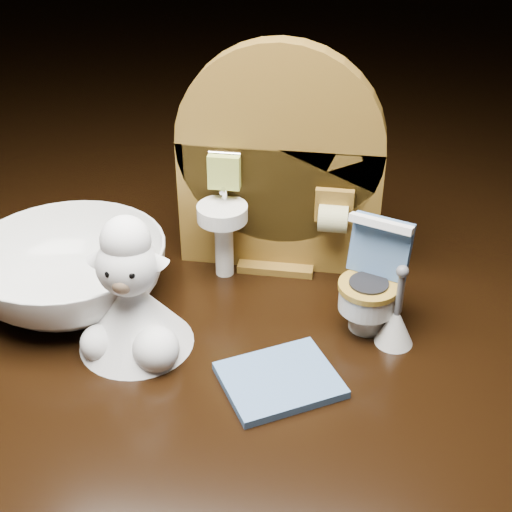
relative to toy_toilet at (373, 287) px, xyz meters
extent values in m
cube|color=black|center=(-0.06, -0.01, -0.08)|extent=(2.50, 2.50, 0.10)
cube|color=brown|center=(-0.06, 0.06, 0.02)|extent=(0.13, 0.02, 0.09)
cylinder|color=brown|center=(-0.06, 0.06, 0.06)|extent=(0.13, 0.02, 0.13)
cube|color=brown|center=(-0.06, 0.06, -0.02)|extent=(0.05, 0.04, 0.01)
cylinder|color=white|center=(-0.10, 0.04, 0.00)|extent=(0.01, 0.01, 0.04)
cylinder|color=white|center=(-0.10, 0.04, 0.02)|extent=(0.03, 0.03, 0.01)
cylinder|color=silver|center=(-0.10, 0.04, 0.03)|extent=(0.00, 0.00, 0.01)
cube|color=#A9B74B|center=(-0.10, 0.04, 0.05)|extent=(0.02, 0.01, 0.02)
cube|color=brown|center=(-0.03, 0.05, 0.03)|extent=(0.02, 0.01, 0.02)
cylinder|color=tan|center=(-0.03, 0.04, 0.02)|extent=(0.02, 0.02, 0.02)
cylinder|color=white|center=(0.00, -0.01, -0.02)|extent=(0.02, 0.02, 0.02)
cylinder|color=white|center=(0.00, -0.01, 0.00)|extent=(0.03, 0.03, 0.01)
cylinder|color=olive|center=(0.00, -0.01, 0.01)|extent=(0.03, 0.03, 0.00)
cube|color=white|center=(0.00, 0.01, 0.00)|extent=(0.03, 0.02, 0.04)
cube|color=#4C71A2|center=(0.00, 0.01, 0.02)|extent=(0.04, 0.02, 0.04)
cube|color=white|center=(0.00, 0.00, 0.04)|extent=(0.04, 0.02, 0.01)
cylinder|color=#A6AF31|center=(0.01, 0.01, 0.02)|extent=(0.01, 0.01, 0.01)
cube|color=#4C71A2|center=(-0.05, -0.06, -0.02)|extent=(0.08, 0.07, 0.00)
cone|color=white|center=(0.01, -0.02, -0.01)|extent=(0.02, 0.02, 0.02)
cylinder|color=#59595B|center=(0.01, -0.02, 0.01)|extent=(0.00, 0.00, 0.03)
sphere|color=#59595B|center=(0.01, -0.02, 0.02)|extent=(0.01, 0.01, 0.01)
cone|color=white|center=(-0.13, -0.04, 0.00)|extent=(0.07, 0.07, 0.04)
sphere|color=white|center=(-0.12, -0.06, -0.01)|extent=(0.03, 0.03, 0.03)
sphere|color=white|center=(-0.15, -0.06, -0.02)|extent=(0.02, 0.02, 0.02)
sphere|color=white|center=(-0.13, -0.04, 0.03)|extent=(0.03, 0.03, 0.03)
sphere|color=#9D7D5F|center=(-0.13, -0.06, 0.03)|extent=(0.01, 0.01, 0.01)
sphere|color=white|center=(-0.13, -0.04, 0.04)|extent=(0.03, 0.03, 0.03)
cone|color=white|center=(-0.15, -0.04, 0.03)|extent=(0.02, 0.01, 0.02)
cone|color=white|center=(-0.12, -0.04, 0.03)|extent=(0.02, 0.01, 0.02)
sphere|color=black|center=(-0.14, -0.06, 0.03)|extent=(0.00, 0.00, 0.00)
sphere|color=black|center=(-0.13, -0.06, 0.03)|extent=(0.00, 0.00, 0.00)
imported|color=white|center=(-0.19, 0.00, -0.01)|extent=(0.14, 0.14, 0.04)
camera|label=1|loc=(-0.02, -0.35, 0.24)|focal=50.00mm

